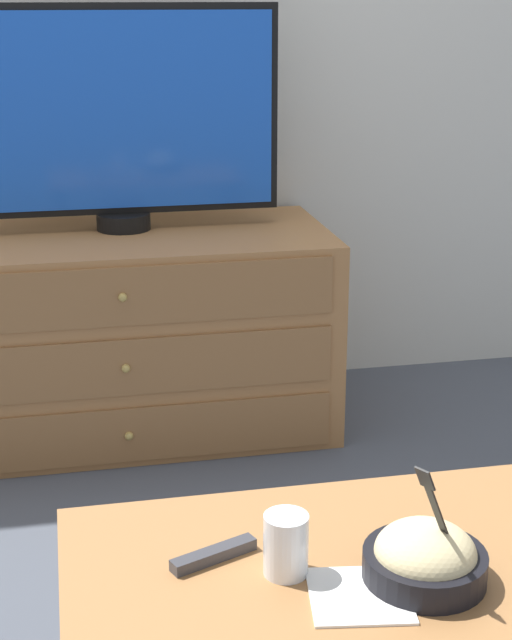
{
  "coord_description": "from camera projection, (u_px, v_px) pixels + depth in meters",
  "views": [
    {
      "loc": [
        -0.05,
        -3.11,
        1.27
      ],
      "look_at": [
        0.28,
        -1.5,
        0.72
      ],
      "focal_mm": 55.0,
      "sensor_mm": 36.0,
      "label": 1
    }
  ],
  "objects": [
    {
      "name": "ground_plane",
      "position": [
        86.0,
        389.0,
        3.3
      ],
      "size": [
        12.0,
        12.0,
        0.0
      ],
      "primitive_type": "plane",
      "color": "#474C56"
    },
    {
      "name": "dresser",
      "position": [
        118.0,
        333.0,
        2.93
      ],
      "size": [
        1.25,
        0.59,
        0.61
      ],
      "color": "#9E6B3D",
      "rests_on": "ground_plane"
    },
    {
      "name": "tv",
      "position": [
        119.0,
        116.0,
        2.8
      ],
      "size": [
        0.92,
        0.16,
        0.64
      ],
      "color": "black",
      "rests_on": "dresser"
    },
    {
      "name": "coffee_table",
      "position": [
        353.0,
        606.0,
        1.47
      ],
      "size": [
        0.86,
        0.47,
        0.48
      ],
      "color": "#9E6B3D",
      "rests_on": "ground_plane"
    },
    {
      "name": "takeout_bowl",
      "position": [
        425.0,
        558.0,
        1.38
      ],
      "size": [
        0.18,
        0.18,
        0.2
      ],
      "color": "black",
      "rests_on": "coffee_table"
    },
    {
      "name": "drink_cup",
      "position": [
        286.0,
        548.0,
        1.4
      ],
      "size": [
        0.06,
        0.06,
        0.09
      ],
      "color": "beige",
      "rests_on": "coffee_table"
    },
    {
      "name": "napkin",
      "position": [
        359.0,
        595.0,
        1.35
      ],
      "size": [
        0.16,
        0.16,
        0.0
      ],
      "color": "white",
      "rests_on": "coffee_table"
    },
    {
      "name": "remote_control",
      "position": [
        214.0,
        555.0,
        1.44
      ],
      "size": [
        0.14,
        0.07,
        0.02
      ],
      "color": "#38383D",
      "rests_on": "coffee_table"
    }
  ]
}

